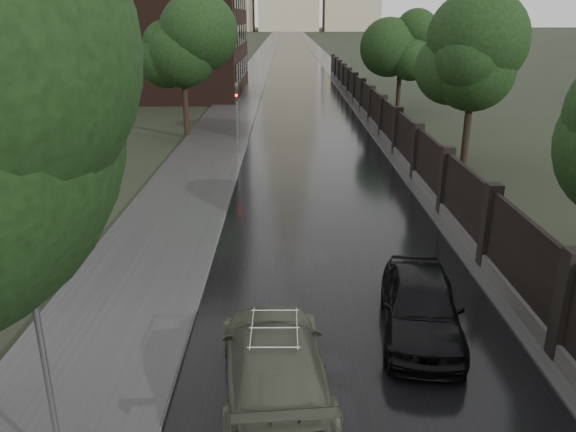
{
  "coord_description": "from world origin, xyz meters",
  "views": [
    {
      "loc": [
        -1.63,
        -5.99,
        7.4
      ],
      "look_at": [
        -1.56,
        10.54,
        1.5
      ],
      "focal_mm": 35.0,
      "sensor_mm": 36.0,
      "label": 1
    }
  ],
  "objects_px": {
    "lamp_post": "(41,342)",
    "volga_sedan": "(275,362)",
    "tree_left_far": "(182,53)",
    "tree_right_b": "(473,70)",
    "tree_right_c": "(401,49)",
    "car_right_near": "(421,305)",
    "traffic_light": "(237,112)"
  },
  "relations": [
    {
      "from": "traffic_light",
      "to": "car_right_near",
      "type": "relative_size",
      "value": 0.87
    },
    {
      "from": "tree_left_far",
      "to": "car_right_near",
      "type": "relative_size",
      "value": 1.61
    },
    {
      "from": "traffic_light",
      "to": "tree_right_b",
      "type": "bearing_deg",
      "value": -14.24
    },
    {
      "from": "traffic_light",
      "to": "tree_right_c",
      "type": "bearing_deg",
      "value": 51.82
    },
    {
      "from": "tree_right_c",
      "to": "volga_sedan",
      "type": "height_order",
      "value": "tree_right_c"
    },
    {
      "from": "tree_right_b",
      "to": "tree_right_c",
      "type": "xyz_separation_m",
      "value": [
        0.0,
        18.0,
        0.0
      ]
    },
    {
      "from": "tree_left_far",
      "to": "volga_sedan",
      "type": "relative_size",
      "value": 1.42
    },
    {
      "from": "tree_right_c",
      "to": "car_right_near",
      "type": "relative_size",
      "value": 1.52
    },
    {
      "from": "tree_left_far",
      "to": "tree_right_b",
      "type": "xyz_separation_m",
      "value": [
        15.5,
        -8.0,
        -0.29
      ]
    },
    {
      "from": "tree_right_c",
      "to": "lamp_post",
      "type": "height_order",
      "value": "tree_right_c"
    },
    {
      "from": "tree_left_far",
      "to": "volga_sedan",
      "type": "distance_m",
      "value": 27.32
    },
    {
      "from": "volga_sedan",
      "to": "car_right_near",
      "type": "relative_size",
      "value": 1.13
    },
    {
      "from": "tree_left_far",
      "to": "volga_sedan",
      "type": "bearing_deg",
      "value": -76.83
    },
    {
      "from": "tree_right_b",
      "to": "traffic_light",
      "type": "bearing_deg",
      "value": 165.76
    },
    {
      "from": "tree_right_b",
      "to": "lamp_post",
      "type": "distance_m",
      "value": 24.33
    },
    {
      "from": "tree_right_b",
      "to": "tree_right_c",
      "type": "distance_m",
      "value": 18.0
    },
    {
      "from": "traffic_light",
      "to": "car_right_near",
      "type": "height_order",
      "value": "traffic_light"
    },
    {
      "from": "tree_right_c",
      "to": "volga_sedan",
      "type": "relative_size",
      "value": 1.35
    },
    {
      "from": "tree_right_b",
      "to": "lamp_post",
      "type": "xyz_separation_m",
      "value": [
        -12.9,
        -20.5,
        -2.28
      ]
    },
    {
      "from": "lamp_post",
      "to": "volga_sedan",
      "type": "relative_size",
      "value": 0.98
    },
    {
      "from": "lamp_post",
      "to": "tree_right_b",
      "type": "bearing_deg",
      "value": 57.82
    },
    {
      "from": "tree_right_b",
      "to": "volga_sedan",
      "type": "xyz_separation_m",
      "value": [
        -9.36,
        -18.24,
        -4.2
      ]
    },
    {
      "from": "car_right_near",
      "to": "volga_sedan",
      "type": "bearing_deg",
      "value": -138.39
    },
    {
      "from": "volga_sedan",
      "to": "car_right_near",
      "type": "height_order",
      "value": "car_right_near"
    },
    {
      "from": "lamp_post",
      "to": "tree_left_far",
      "type": "bearing_deg",
      "value": 95.21
    },
    {
      "from": "tree_right_c",
      "to": "car_right_near",
      "type": "bearing_deg",
      "value": -99.79
    },
    {
      "from": "car_right_near",
      "to": "lamp_post",
      "type": "bearing_deg",
      "value": -138.94
    },
    {
      "from": "tree_right_b",
      "to": "traffic_light",
      "type": "xyz_separation_m",
      "value": [
        -11.8,
        2.99,
        -2.55
      ]
    },
    {
      "from": "lamp_post",
      "to": "volga_sedan",
      "type": "bearing_deg",
      "value": 32.51
    },
    {
      "from": "tree_right_b",
      "to": "tree_right_c",
      "type": "relative_size",
      "value": 1.0
    },
    {
      "from": "tree_right_c",
      "to": "volga_sedan",
      "type": "distance_m",
      "value": 37.67
    },
    {
      "from": "volga_sedan",
      "to": "tree_right_b",
      "type": "bearing_deg",
      "value": -122.56
    }
  ]
}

